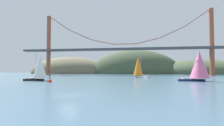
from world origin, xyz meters
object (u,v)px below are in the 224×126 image
(sailboat_pink_spinnaker, at_px, (199,65))
(channel_buoy, at_px, (50,81))
(sailboat_orange_sail, at_px, (138,67))
(sailboat_white_mainsail, at_px, (40,68))

(sailboat_pink_spinnaker, distance_m, channel_buoy, 44.51)
(sailboat_pink_spinnaker, height_order, sailboat_orange_sail, sailboat_orange_sail)
(sailboat_orange_sail, relative_size, channel_buoy, 3.87)
(sailboat_white_mainsail, xyz_separation_m, sailboat_orange_sail, (31.18, 25.03, 0.59))
(sailboat_white_mainsail, relative_size, sailboat_orange_sail, 0.86)
(channel_buoy, bearing_deg, sailboat_pink_spinnaker, 14.57)
(sailboat_pink_spinnaker, bearing_deg, channel_buoy, -165.43)
(sailboat_white_mainsail, relative_size, channel_buoy, 3.31)
(sailboat_orange_sail, height_order, channel_buoy, sailboat_orange_sail)
(sailboat_pink_spinnaker, relative_size, channel_buoy, 3.70)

